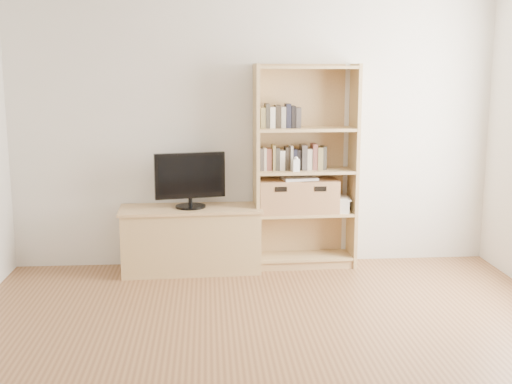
{
  "coord_description": "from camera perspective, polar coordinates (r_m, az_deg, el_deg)",
  "views": [
    {
      "loc": [
        -0.44,
        -3.47,
        1.82
      ],
      "look_at": [
        -0.03,
        1.9,
        0.8
      ],
      "focal_mm": 45.0,
      "sensor_mm": 36.0,
      "label": 1
    }
  ],
  "objects": [
    {
      "name": "bookshelf",
      "position": [
        5.93,
        4.4,
        2.19
      ],
      "size": [
        0.95,
        0.36,
        1.88
      ],
      "primitive_type": "cube",
      "rotation": [
        0.0,
        0.0,
        0.03
      ],
      "color": "tan",
      "rests_on": "floor"
    },
    {
      "name": "back_wall",
      "position": [
        6.0,
        -0.17,
        5.78
      ],
      "size": [
        4.5,
        0.02,
        2.6
      ],
      "primitive_type": "cube",
      "color": "silver",
      "rests_on": "floor"
    },
    {
      "name": "tv_stand",
      "position": [
        5.94,
        -5.78,
        -4.3
      ],
      "size": [
        1.26,
        0.52,
        0.57
      ],
      "primitive_type": "cube",
      "rotation": [
        0.0,
        0.0,
        0.04
      ],
      "color": "tan",
      "rests_on": "floor"
    },
    {
      "name": "basket_right",
      "position": [
        5.99,
        5.46,
        -0.32
      ],
      "size": [
        0.37,
        0.31,
        0.3
      ],
      "primitive_type": "cube",
      "rotation": [
        0.0,
        0.0,
        0.02
      ],
      "color": "#9F6C47",
      "rests_on": "bookshelf"
    },
    {
      "name": "television",
      "position": [
        5.82,
        -5.88,
        1.05
      ],
      "size": [
        0.63,
        0.18,
        0.5
      ],
      "primitive_type": "cube",
      "rotation": [
        0.0,
        0.0,
        0.21
      ],
      "color": "black",
      "rests_on": "tv_stand"
    },
    {
      "name": "books_row_upper",
      "position": [
        5.87,
        2.41,
        6.74
      ],
      "size": [
        0.4,
        0.16,
        0.21
      ],
      "primitive_type": "cube",
      "rotation": [
        0.0,
        0.0,
        0.04
      ],
      "color": "#413A38",
      "rests_on": "bookshelf"
    },
    {
      "name": "front_wall",
      "position": [
        1.18,
        18.79,
        -15.83
      ],
      "size": [
        4.5,
        0.02,
        2.6
      ],
      "primitive_type": "cube",
      "color": "silver",
      "rests_on": "floor"
    },
    {
      "name": "magazine_stack",
      "position": [
        6.06,
        7.38,
        -1.14
      ],
      "size": [
        0.21,
        0.28,
        0.12
      ],
      "primitive_type": "cube",
      "rotation": [
        0.0,
        0.0,
        -0.14
      ],
      "color": "beige",
      "rests_on": "bookshelf"
    },
    {
      "name": "books_row_mid",
      "position": [
        5.94,
        4.38,
        2.99
      ],
      "size": [
        0.76,
        0.17,
        0.2
      ],
      "primitive_type": "cube",
      "rotation": [
        0.0,
        0.0,
        0.03
      ],
      "color": "#413A38",
      "rests_on": "bookshelf"
    },
    {
      "name": "baby_monitor",
      "position": [
        5.81,
        3.58,
        2.37
      ],
      "size": [
        0.06,
        0.05,
        0.11
      ],
      "primitive_type": "cube",
      "rotation": [
        0.0,
        0.0,
        0.15
      ],
      "color": "white",
      "rests_on": "bookshelf"
    },
    {
      "name": "laptop",
      "position": [
        5.92,
        3.85,
        1.22
      ],
      "size": [
        0.34,
        0.26,
        0.02
      ],
      "primitive_type": "cube",
      "rotation": [
        0.0,
        0.0,
        0.15
      ],
      "color": "white",
      "rests_on": "basket_left"
    },
    {
      "name": "basket_left",
      "position": [
        5.93,
        1.99,
        -0.38
      ],
      "size": [
        0.39,
        0.32,
        0.31
      ],
      "primitive_type": "cube",
      "rotation": [
        0.0,
        0.0,
        0.05
      ],
      "color": "#9F6C47",
      "rests_on": "bookshelf"
    }
  ]
}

